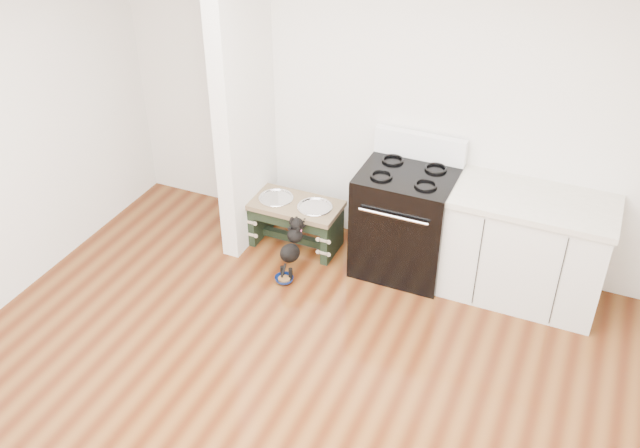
{
  "coord_description": "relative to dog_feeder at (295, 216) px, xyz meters",
  "views": [
    {
      "loc": [
        1.57,
        -2.62,
        3.71
      ],
      "look_at": [
        -0.37,
        1.82,
        0.48
      ],
      "focal_mm": 40.0,
      "sensor_mm": 36.0,
      "label": 1
    }
  ],
  "objects": [
    {
      "name": "room_shell",
      "position": [
        0.72,
        -2.08,
        1.31
      ],
      "size": [
        5.0,
        5.0,
        5.0
      ],
      "color": "silver",
      "rests_on": "ground"
    },
    {
      "name": "cabinet_run",
      "position": [
        1.95,
        0.1,
        0.14
      ],
      "size": [
        1.24,
        0.64,
        0.91
      ],
      "color": "silver",
      "rests_on": "ground"
    },
    {
      "name": "floor_bowl",
      "position": [
        0.14,
        -0.53,
        -0.29
      ],
      "size": [
        0.17,
        0.17,
        0.05
      ],
      "rotation": [
        0.0,
        0.0,
        -0.12
      ],
      "color": "#0B1B4E",
      "rests_on": "ground"
    },
    {
      "name": "partition_wall",
      "position": [
        -0.45,
        0.02,
        1.04
      ],
      "size": [
        0.15,
        0.8,
        2.7
      ],
      "primitive_type": "cube",
      "color": "silver",
      "rests_on": "ground"
    },
    {
      "name": "puppy",
      "position": [
        0.14,
        -0.37,
        -0.05
      ],
      "size": [
        0.14,
        0.41,
        0.49
      ],
      "color": "black",
      "rests_on": "ground"
    },
    {
      "name": "dog_feeder",
      "position": [
        0.0,
        0.0,
        0.0
      ],
      "size": [
        0.8,
        0.43,
        0.45
      ],
      "color": "black",
      "rests_on": "ground"
    },
    {
      "name": "oven_range",
      "position": [
        0.97,
        0.08,
        0.17
      ],
      "size": [
        0.76,
        0.69,
        1.14
      ],
      "color": "black",
      "rests_on": "ground"
    },
    {
      "name": "ground",
      "position": [
        0.72,
        -2.08,
        -0.31
      ],
      "size": [
        5.0,
        5.0,
        0.0
      ],
      "primitive_type": "plane",
      "color": "#471E0C",
      "rests_on": "ground"
    }
  ]
}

